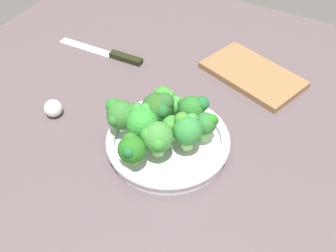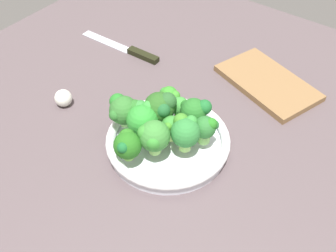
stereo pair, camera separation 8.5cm
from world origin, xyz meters
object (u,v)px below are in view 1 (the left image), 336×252
Objects in this scene: broccoli_floret_10 at (175,106)px; broccoli_floret_5 at (142,120)px; broccoli_floret_1 at (131,148)px; knife at (111,54)px; broccoli_floret_0 at (171,126)px; broccoli_floret_7 at (157,108)px; broccoli_floret_3 at (164,96)px; broccoli_floret_2 at (206,124)px; cutting_board at (253,75)px; bowl at (168,141)px; broccoli_floret_8 at (187,130)px; broccoli_floret_4 at (122,114)px; broccoli_floret_9 at (192,109)px; garlic_bulb at (53,108)px; broccoli_floret_6 at (157,138)px.

broccoli_floret_5 is at bearing -112.81° from broccoli_floret_10.
knife is (-27.37, 32.05, -6.73)cm from broccoli_floret_1.
broccoli_floret_0 is 0.67× the size of broccoli_floret_7.
broccoli_floret_1 is 17.03cm from broccoli_floret_3.
broccoli_floret_0 is at bearing -151.28° from broccoli_floret_2.
broccoli_floret_2 is 29.53cm from cutting_board.
broccoli_floret_8 is at bearing -5.60° from bowl.
broccoli_floret_3 is at bearing 141.41° from broccoli_floret_8.
broccoli_floret_9 is (12.31, 8.47, 0.02)cm from broccoli_floret_4.
broccoli_floret_5 is 0.29× the size of cutting_board.
broccoli_floret_10 is 29.15cm from garlic_bulb.
cutting_board is 5.98× the size of garlic_bulb.
broccoli_floret_1 is 11.57cm from broccoli_floret_7.
broccoli_floret_1 is 1.13× the size of broccoli_floret_3.
broccoli_floret_8 is 0.30× the size of cutting_board.
broccoli_floret_0 is 6.19cm from broccoli_floret_9.
garlic_bulb is at bearing 177.11° from broccoli_floret_6.
broccoli_floret_5 is (-2.09, 7.33, 0.44)cm from broccoli_floret_1.
bowl reaches higher than knife.
broccoli_floret_7 reaches higher than knife.
broccoli_floret_2 reaches higher than broccoli_floret_10.
broccoli_floret_6 is 11.39cm from broccoli_floret_9.
garlic_bulb is at bearing -166.72° from broccoli_floret_7.
broccoli_floret_7 reaches higher than broccoli_floret_10.
broccoli_floret_6 is 6.47cm from broccoli_floret_8.
broccoli_floret_7 is at bearing 163.63° from broccoli_floret_8.
bowl is 11.70cm from broccoli_floret_4.
broccoli_floret_6 is 1.07× the size of broccoli_floret_9.
garlic_bulb is at bearing -172.29° from broccoli_floret_0.
broccoli_floret_1 is 15.77cm from broccoli_floret_10.
broccoli_floret_6 reaches higher than bowl.
broccoli_floret_4 reaches higher than broccoli_floret_0.
broccoli_floret_5 is 0.28× the size of knife.
broccoli_floret_2 is 0.26× the size of cutting_board.
broccoli_floret_4 is (-10.36, -2.71, 1.13)cm from broccoli_floret_0.
broccoli_floret_8 reaches higher than broccoli_floret_3.
broccoli_floret_1 is at bearing -107.27° from bowl.
broccoli_floret_4 is 0.29× the size of knife.
garlic_bulb is (1.84, -26.43, 1.55)cm from knife.
broccoli_floret_5 is at bearing -133.87° from broccoli_floret_9.
broccoli_floret_6 is at bearing -2.89° from garlic_bulb.
broccoli_floret_1 and broccoli_floret_2 have the same top height.
broccoli_floret_0 is 5.58cm from broccoli_floret_6.
broccoli_floret_1 is at bearing -95.18° from broccoli_floret_10.
cutting_board is (11.17, 30.35, -7.73)cm from broccoli_floret_7.
broccoli_floret_10 is (3.52, 8.37, -1.01)cm from broccoli_floret_5.
broccoli_floret_0 is 7.29cm from broccoli_floret_2.
broccoli_floret_7 is 1.15× the size of broccoli_floret_9.
knife is (-25.17, 15.16, -6.57)cm from broccoli_floret_3.
broccoli_floret_0 is 0.73× the size of broccoli_floret_4.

